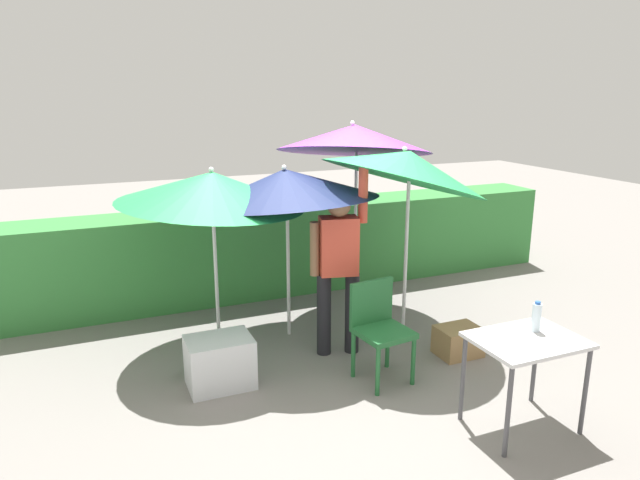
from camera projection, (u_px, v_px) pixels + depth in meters
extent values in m
plane|color=gray|center=(332.00, 355.00, 5.66)|extent=(24.00, 24.00, 0.00)
cube|color=#38843D|center=(268.00, 249.00, 7.32)|extent=(8.00, 0.70, 1.11)
cylinder|color=silver|center=(288.00, 270.00, 5.95)|extent=(0.04, 0.04, 1.45)
cone|color=#19234C|center=(286.00, 185.00, 5.71)|extent=(1.87, 1.88, 0.58)
sphere|color=silver|center=(284.00, 167.00, 5.65)|extent=(0.05, 0.05, 0.05)
cylinder|color=silver|center=(406.00, 261.00, 5.88)|extent=(0.04, 0.04, 1.67)
cone|color=green|center=(407.00, 165.00, 5.66)|extent=(1.71, 1.68, 0.82)
sphere|color=silver|center=(405.00, 149.00, 5.66)|extent=(0.05, 0.05, 0.05)
cylinder|color=silver|center=(216.00, 277.00, 5.71)|extent=(0.04, 0.04, 1.46)
cone|color=green|center=(212.00, 188.00, 5.49)|extent=(1.83, 1.82, 0.47)
sphere|color=silver|center=(211.00, 169.00, 5.45)|extent=(0.05, 0.05, 0.05)
cylinder|color=silver|center=(355.00, 232.00, 6.67)|extent=(0.04, 0.04, 1.85)
cone|color=purple|center=(354.00, 138.00, 6.40)|extent=(1.79, 1.77, 0.71)
sphere|color=silver|center=(352.00, 123.00, 6.36)|extent=(0.05, 0.05, 0.05)
cylinder|color=black|center=(352.00, 313.00, 5.64)|extent=(0.14, 0.14, 0.82)
cylinder|color=black|center=(324.00, 314.00, 5.59)|extent=(0.14, 0.14, 0.82)
cube|color=#E04C38|center=(339.00, 246.00, 5.44)|extent=(0.40, 0.30, 0.56)
sphere|color=#8C6647|center=(339.00, 205.00, 5.34)|extent=(0.22, 0.22, 0.22)
cylinder|color=#E04C38|center=(363.00, 193.00, 5.34)|extent=(0.11, 0.11, 0.56)
cylinder|color=#8C6647|center=(315.00, 249.00, 5.41)|extent=(0.11, 0.11, 0.52)
cylinder|color=#236633|center=(378.00, 372.00, 4.86)|extent=(0.04, 0.04, 0.44)
cylinder|color=#236633|center=(413.00, 362.00, 5.04)|extent=(0.04, 0.04, 0.44)
cylinder|color=#236633|center=(353.00, 354.00, 5.18)|extent=(0.04, 0.04, 0.44)
cylinder|color=#236633|center=(388.00, 345.00, 5.36)|extent=(0.04, 0.04, 0.44)
cube|color=#236633|center=(384.00, 332.00, 5.05)|extent=(0.49, 0.49, 0.05)
cube|color=#236633|center=(371.00, 301.00, 5.16)|extent=(0.44, 0.09, 0.40)
cube|color=silver|center=(220.00, 362.00, 5.02)|extent=(0.57, 0.41, 0.45)
cube|color=#9E7A4C|center=(458.00, 341.00, 5.63)|extent=(0.42, 0.33, 0.29)
cylinder|color=#4C4C51|center=(535.00, 362.00, 4.74)|extent=(0.04, 0.04, 0.71)
cylinder|color=#4C4C51|center=(463.00, 378.00, 4.47)|extent=(0.04, 0.04, 0.71)
cylinder|color=#4C4C51|center=(585.00, 392.00, 4.28)|extent=(0.04, 0.04, 0.71)
cylinder|color=#4C4C51|center=(508.00, 412.00, 4.01)|extent=(0.04, 0.04, 0.71)
cube|color=silver|center=(527.00, 340.00, 4.28)|extent=(0.80, 0.60, 0.03)
cylinder|color=silver|center=(536.00, 317.00, 4.38)|extent=(0.07, 0.07, 0.22)
cylinder|color=#2D60B7|center=(538.00, 303.00, 4.35)|extent=(0.04, 0.04, 0.02)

